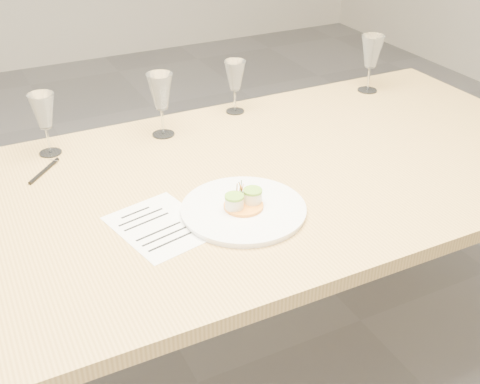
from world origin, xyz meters
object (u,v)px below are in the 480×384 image
ballpoint_pen (44,171)px  wine_glass_3 (235,77)px  wine_glass_2 (161,93)px  dining_table (189,211)px  wine_glass_4 (372,53)px  recipe_sheet (161,226)px  wine_glass_1 (43,113)px  dinner_plate (244,208)px

ballpoint_pen → wine_glass_3: bearing=-35.8°
wine_glass_2 → ballpoint_pen: bearing=-168.1°
ballpoint_pen → wine_glass_2: wine_glass_2 is taller
dining_table → wine_glass_4: 0.98m
recipe_sheet → wine_glass_1: bearing=94.3°
wine_glass_1 → wine_glass_3: bearing=3.0°
recipe_sheet → wine_glass_3: (0.48, 0.55, 0.13)m
ballpoint_pen → wine_glass_1: size_ratio=0.62×
dinner_plate → wine_glass_2: 0.54m
recipe_sheet → wine_glass_1: wine_glass_1 is taller
wine_glass_1 → dinner_plate: bearing=-56.3°
wine_glass_1 → wine_glass_3: wine_glass_1 is taller
recipe_sheet → wine_glass_1: 0.56m
dinner_plate → wine_glass_1: (-0.37, 0.56, 0.12)m
ballpoint_pen → wine_glass_2: 0.42m
dinner_plate → ballpoint_pen: dinner_plate is taller
dinner_plate → recipe_sheet: bearing=170.2°
ballpoint_pen → wine_glass_2: bearing=-36.1°
dining_table → wine_glass_1: (-0.29, 0.39, 0.20)m
recipe_sheet → wine_glass_1: size_ratio=1.54×
ballpoint_pen → wine_glass_1: wine_glass_1 is taller
wine_glass_3 → ballpoint_pen: bearing=-167.8°
dinner_plate → wine_glass_3: wine_glass_3 is taller
dining_table → dinner_plate: size_ratio=7.53×
dining_table → wine_glass_2: size_ratio=11.80×
dining_table → ballpoint_pen: (-0.33, 0.27, 0.07)m
wine_glass_1 → ballpoint_pen: bearing=-109.7°
wine_glass_1 → wine_glass_3: 0.64m
recipe_sheet → wine_glass_4: wine_glass_4 is taller
recipe_sheet → wine_glass_2: wine_glass_2 is taller
dining_table → ballpoint_pen: ballpoint_pen is taller
ballpoint_pen → wine_glass_3: size_ratio=0.65×
wine_glass_4 → dining_table: bearing=-156.9°
dining_table → wine_glass_1: bearing=126.7°
dinner_plate → wine_glass_2: (-0.02, 0.53, 0.13)m
wine_glass_3 → wine_glass_4: wine_glass_4 is taller
wine_glass_2 → wine_glass_4: size_ratio=0.97×
ballpoint_pen → wine_glass_4: bearing=-43.2°
dinner_plate → wine_glass_4: bearing=34.3°
recipe_sheet → wine_glass_3: 0.74m
wine_glass_2 → wine_glass_3: bearing=12.5°
dining_table → wine_glass_2: wine_glass_2 is taller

